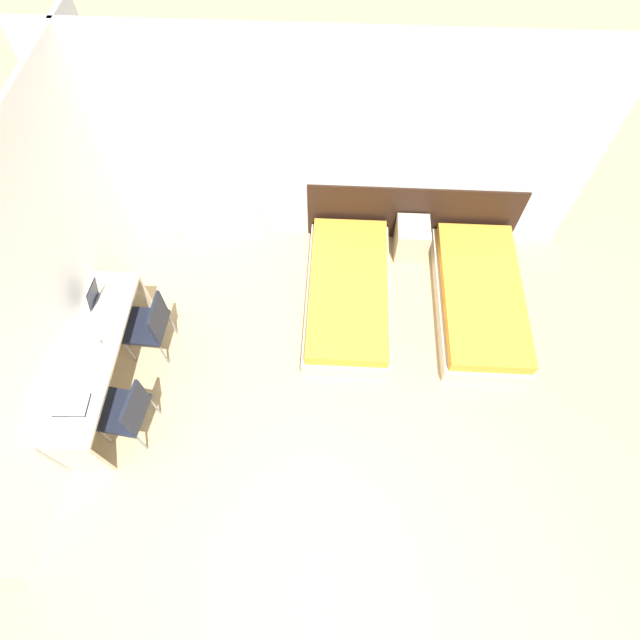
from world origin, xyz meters
The scene contains 14 objects.
ground_plane centered at (0.00, 0.00, 0.00)m, with size 20.00×20.00×0.00m, color tan.
wall_back centered at (0.00, 3.77, 1.35)m, with size 5.91×0.05×2.70m.
wall_left centered at (-2.48, 1.87, 1.35)m, with size 0.05×4.74×2.70m.
headboard_panel centered at (1.08, 3.73, 0.43)m, with size 2.64×0.03×0.85m.
bed_near_window centered at (0.30, 2.67, 0.18)m, with size 0.98×2.05×0.36m.
bed_near_door centered at (1.86, 2.67, 0.18)m, with size 0.98×2.05×0.36m.
nightstand centered at (1.08, 3.49, 0.24)m, with size 0.40×0.42×0.48m.
radiator centered at (-1.32, 3.65, 0.27)m, with size 1.05×0.12×0.54m.
desk centered at (-2.20, 1.46, 0.60)m, with size 0.50×1.92×0.77m.
chair_near_laptop centered at (-1.82, 1.94, 0.51)m, with size 0.47×0.47×0.88m.
chair_near_notebook centered at (-1.82, 0.96, 0.51)m, with size 0.50×0.50×0.88m.
laptop centered at (-2.21, 2.00, 0.84)m, with size 0.33×0.25×0.32m.
open_notebook centered at (-2.22, 0.90, 0.78)m, with size 0.31×0.24×0.02m.
mug centered at (-2.14, 1.51, 0.82)m, with size 0.08×0.08×0.09m.
Camera 1 is at (0.14, -0.65, 5.10)m, focal length 28.00 mm.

